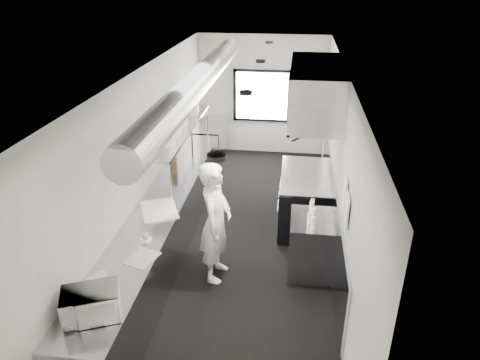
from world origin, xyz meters
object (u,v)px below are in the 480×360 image
(pass_shelf, at_px, (181,130))
(plate_stack_b, at_px, (173,125))
(range, at_px, (304,199))
(knife_block, at_px, (175,166))
(squeeze_bottle_a, at_px, (313,223))
(squeeze_bottle_e, at_px, (312,204))
(small_plate, at_px, (146,240))
(deli_tub_a, at_px, (92,284))
(deli_tub_b, at_px, (102,278))
(plate_stack_d, at_px, (192,105))
(squeeze_bottle_d, at_px, (312,207))
(plate_stack_c, at_px, (181,116))
(microwave, at_px, (91,304))
(line_cook, at_px, (216,222))
(far_work_table, at_px, (209,143))
(bottle_station, at_px, (312,245))
(prep_counter, at_px, (163,227))
(squeeze_bottle_c, at_px, (313,214))
(plate_stack_a, at_px, (167,136))
(exhaust_hood, at_px, (315,91))
(cutting_board, at_px, (159,210))
(squeeze_bottle_b, at_px, (309,218))

(pass_shelf, relative_size, plate_stack_b, 8.77)
(range, bearing_deg, plate_stack_b, -179.37)
(knife_block, height_order, plate_stack_b, plate_stack_b)
(squeeze_bottle_a, height_order, squeeze_bottle_e, squeeze_bottle_a)
(small_plate, height_order, knife_block, knife_block)
(deli_tub_a, bearing_deg, range, 53.71)
(knife_block, relative_size, plate_stack_b, 0.69)
(deli_tub_b, height_order, plate_stack_d, plate_stack_d)
(squeeze_bottle_d, relative_size, squeeze_bottle_e, 1.18)
(plate_stack_c, relative_size, squeeze_bottle_a, 1.87)
(microwave, bearing_deg, plate_stack_b, 68.19)
(microwave, xyz_separation_m, plate_stack_b, (-0.08, 3.62, 0.68))
(microwave, xyz_separation_m, squeeze_bottle_a, (2.27, 1.99, -0.06))
(line_cook, height_order, squeeze_bottle_e, line_cook)
(squeeze_bottle_e, bearing_deg, knife_block, 156.61)
(plate_stack_d, bearing_deg, far_work_table, 89.11)
(pass_shelf, distance_m, line_cook, 2.29)
(plate_stack_b, distance_m, plate_stack_c, 0.49)
(plate_stack_c, bearing_deg, bottle_station, -38.22)
(plate_stack_d, height_order, squeeze_bottle_d, plate_stack_d)
(prep_counter, height_order, plate_stack_c, plate_stack_c)
(pass_shelf, relative_size, squeeze_bottle_c, 16.00)
(plate_stack_a, bearing_deg, squeeze_bottle_d, -17.42)
(range, bearing_deg, exhaust_hood, -0.00)
(exhaust_hood, relative_size, cutting_board, 3.35)
(bottle_station, height_order, small_plate, small_plate)
(range, height_order, knife_block, knife_block)
(prep_counter, relative_size, knife_block, 25.57)
(prep_counter, xyz_separation_m, far_work_table, (0.00, 3.70, 0.00))
(range, distance_m, squeeze_bottle_a, 1.75)
(plate_stack_d, xyz_separation_m, squeeze_bottle_c, (2.31, -2.56, -0.77))
(pass_shelf, height_order, far_work_table, pass_shelf)
(pass_shelf, xyz_separation_m, knife_block, (-0.04, -0.39, -0.52))
(far_work_table, height_order, squeeze_bottle_d, squeeze_bottle_d)
(plate_stack_a, xyz_separation_m, plate_stack_b, (-0.03, 0.49, 0.02))
(microwave, bearing_deg, squeeze_bottle_a, 18.02)
(cutting_board, distance_m, squeeze_bottle_c, 2.24)
(microwave, distance_m, squeeze_bottle_b, 3.08)
(far_work_table, xyz_separation_m, squeeze_bottle_e, (2.28, -3.61, 0.53))
(microwave, distance_m, squeeze_bottle_d, 3.30)
(deli_tub_b, relative_size, plate_stack_b, 0.42)
(small_plate, bearing_deg, squeeze_bottle_e, 27.14)
(deli_tub_a, xyz_separation_m, plate_stack_a, (0.14, 2.72, 0.77))
(line_cook, bearing_deg, squeeze_bottle_c, -74.61)
(deli_tub_a, relative_size, deli_tub_b, 1.05)
(knife_block, height_order, squeeze_bottle_b, knife_block)
(deli_tub_b, xyz_separation_m, small_plate, (0.22, 0.89, -0.04))
(pass_shelf, distance_m, plate_stack_a, 0.83)
(plate_stack_a, distance_m, plate_stack_d, 1.65)
(small_plate, relative_size, cutting_board, 0.25)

